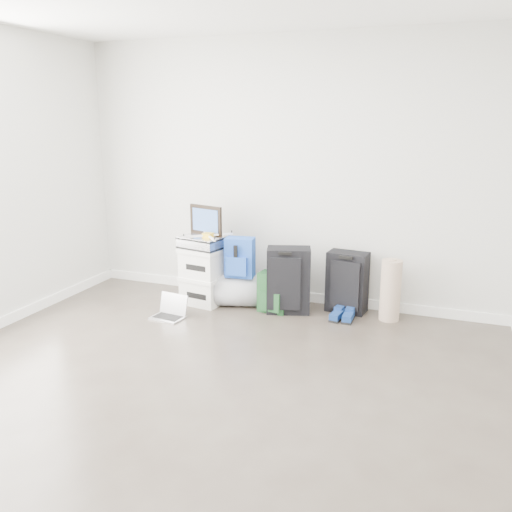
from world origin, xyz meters
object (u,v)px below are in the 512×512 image
at_px(laptop, 170,312).
at_px(carry_on, 347,282).
at_px(duffel_bag, 241,291).
at_px(large_suitcase, 288,280).
at_px(boxes_stack, 203,276).
at_px(briefcase, 202,242).

bearing_deg(laptop, carry_on, 33.21).
bearing_deg(carry_on, duffel_bag, -162.22).
bearing_deg(large_suitcase, laptop, -169.11).
xyz_separation_m(boxes_stack, laptop, (-0.13, -0.48, -0.25)).
bearing_deg(boxes_stack, large_suitcase, 12.66).
xyz_separation_m(large_suitcase, laptop, (-1.04, -0.55, -0.28)).
bearing_deg(briefcase, boxes_stack, 0.00).
distance_m(briefcase, duffel_bag, 0.64).
bearing_deg(boxes_stack, carry_on, 19.61).
height_order(boxes_stack, duffel_bag, boxes_stack).
distance_m(boxes_stack, briefcase, 0.36).
distance_m(briefcase, large_suitcase, 0.97).
xyz_separation_m(briefcase, large_suitcase, (0.91, 0.07, -0.33)).
xyz_separation_m(briefcase, laptop, (-0.13, -0.48, -0.61)).
distance_m(boxes_stack, large_suitcase, 0.91).
height_order(briefcase, large_suitcase, briefcase).
distance_m(briefcase, carry_on, 1.52).
distance_m(briefcase, laptop, 0.78).
bearing_deg(laptop, duffel_bag, 53.77).
relative_size(boxes_stack, laptop, 1.78).
distance_m(boxes_stack, laptop, 0.56).
relative_size(briefcase, large_suitcase, 0.64).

